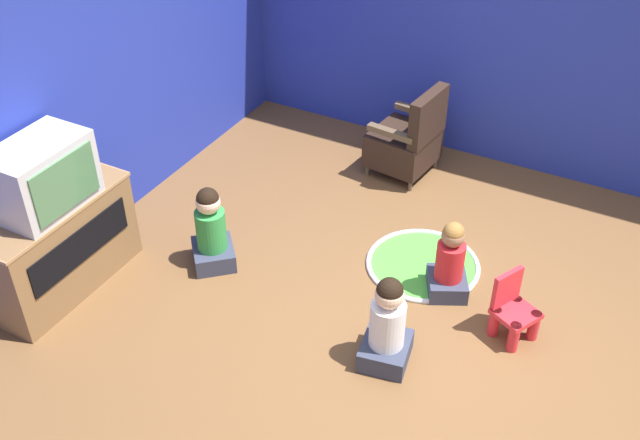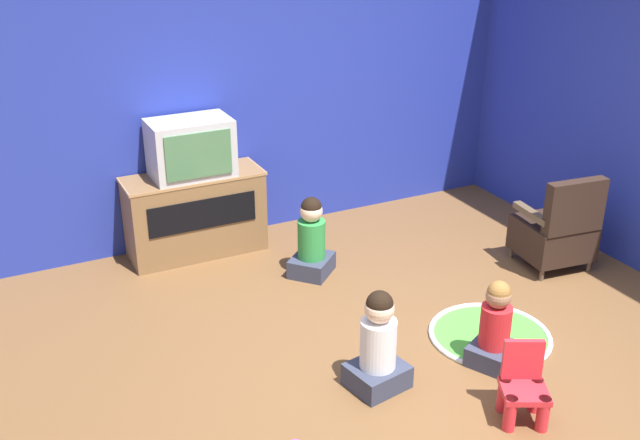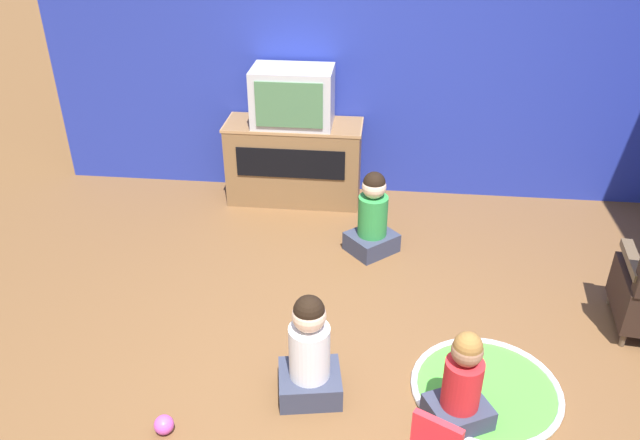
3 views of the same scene
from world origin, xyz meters
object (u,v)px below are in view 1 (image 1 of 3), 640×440
black_armchair (408,140)px  yellow_kid_chair (513,313)px  tv_cabinet (59,245)px  child_watching_left (211,232)px  television (42,176)px  child_watching_center (387,327)px  child_watching_right (450,263)px

black_armchair → yellow_kid_chair: 2.07m
tv_cabinet → child_watching_left: bearing=-48.1°
tv_cabinet → black_armchair: size_ratio=1.41×
tv_cabinet → television: bearing=-90.0°
tv_cabinet → child_watching_center: size_ratio=1.71×
tv_cabinet → black_armchair: (2.54, -1.57, -0.04)m
black_armchair → child_watching_center: size_ratio=1.21×
black_armchair → tv_cabinet: bearing=-25.2°
yellow_kid_chair → child_watching_right: bearing=96.0°
tv_cabinet → child_watching_left: tv_cabinet is taller
yellow_kid_chair → television: bearing=136.2°
child_watching_left → child_watching_center: size_ratio=0.98×
child_watching_center → child_watching_left: bearing=69.1°
television → child_watching_center: size_ratio=0.97×
television → child_watching_left: bearing=-47.8°
tv_cabinet → child_watching_right: 2.74m
television → yellow_kid_chair: (1.02, -2.96, -0.75)m
television → child_watching_center: television is taller
television → child_watching_center: bearing=-79.8°
television → child_watching_left: television is taller
child_watching_center → child_watching_right: bearing=-18.5°
tv_cabinet → television: television is taller
television → child_watching_left: size_ratio=0.99×
television → black_armchair: 3.05m
television → black_armchair: bearing=-31.6°
yellow_kid_chair → child_watching_center: child_watching_center is taller
tv_cabinet → yellow_kid_chair: bearing=-70.9°
tv_cabinet → black_armchair: black_armchair is taller
black_armchair → yellow_kid_chair: size_ratio=1.72×
child_watching_right → child_watching_left: bearing=80.7°
tv_cabinet → yellow_kid_chair: (1.02, -2.97, -0.18)m
black_armchair → child_watching_left: black_armchair is taller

